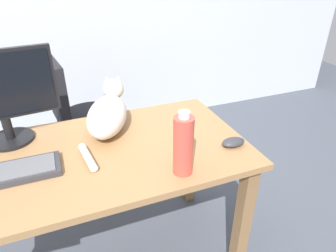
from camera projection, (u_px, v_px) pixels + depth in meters
name	position (u px, v px, depth m)	size (l,w,h in m)	color
desk	(92.00, 173.00, 1.33)	(1.38, 0.70, 0.71)	#9E7247
office_chair	(86.00, 132.00, 2.06)	(0.48, 0.48, 0.92)	black
keyboard	(0.00, 175.00, 1.13)	(0.44, 0.15, 0.03)	#333338
cat	(108.00, 113.00, 1.44)	(0.31, 0.57, 0.20)	silver
computer_mouse	(233.00, 142.00, 1.33)	(0.11, 0.06, 0.04)	#333338
spray_bottle	(183.00, 145.00, 1.11)	(0.08, 0.08, 0.26)	#D84C3D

